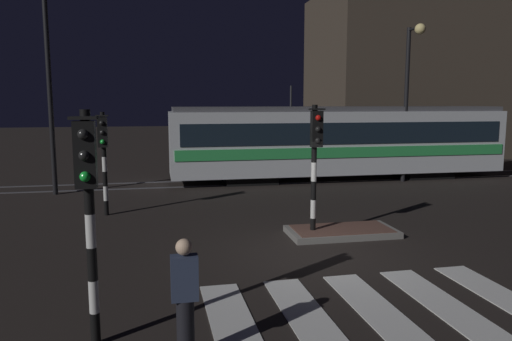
% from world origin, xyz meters
% --- Properties ---
extents(ground_plane, '(120.00, 120.00, 0.00)m').
position_xyz_m(ground_plane, '(0.00, 0.00, 0.00)').
color(ground_plane, black).
extents(rail_near, '(80.00, 0.12, 0.03)m').
position_xyz_m(rail_near, '(0.00, 9.55, 0.01)').
color(rail_near, '#59595E').
rests_on(rail_near, ground).
extents(rail_far, '(80.00, 0.12, 0.03)m').
position_xyz_m(rail_far, '(0.00, 10.98, 0.01)').
color(rail_far, '#59595E').
rests_on(rail_far, ground).
extents(crosswalk_zebra, '(5.66, 3.91, 0.02)m').
position_xyz_m(crosswalk_zebra, '(-0.00, -3.38, 0.01)').
color(crosswalk_zebra, silver).
rests_on(crosswalk_zebra, ground).
extents(traffic_island, '(2.82, 1.38, 0.18)m').
position_xyz_m(traffic_island, '(1.15, 1.46, 0.09)').
color(traffic_island, slate).
rests_on(traffic_island, ground).
extents(traffic_light_corner_near_left, '(0.36, 0.42, 3.38)m').
position_xyz_m(traffic_light_corner_near_left, '(-4.49, -3.47, 2.23)').
color(traffic_light_corner_near_left, black).
rests_on(traffic_light_corner_near_left, ground).
extents(traffic_light_median_centre, '(0.36, 0.42, 3.40)m').
position_xyz_m(traffic_light_median_centre, '(0.36, 1.38, 2.25)').
color(traffic_light_median_centre, black).
rests_on(traffic_light_median_centre, ground).
extents(traffic_light_corner_far_left, '(0.36, 0.42, 3.17)m').
position_xyz_m(traffic_light_corner_far_left, '(-5.14, 4.95, 2.09)').
color(traffic_light_corner_far_left, black).
rests_on(traffic_light_corner_far_left, ground).
extents(street_lamp_trackside_left, '(0.44, 1.21, 7.60)m').
position_xyz_m(street_lamp_trackside_left, '(-7.36, 8.71, 4.78)').
color(street_lamp_trackside_left, black).
rests_on(street_lamp_trackside_left, ground).
extents(street_lamp_trackside_right, '(0.44, 1.21, 6.60)m').
position_xyz_m(street_lamp_trackside_right, '(6.99, 8.91, 4.23)').
color(street_lamp_trackside_right, black).
rests_on(street_lamp_trackside_right, ground).
extents(tram, '(15.06, 2.58, 4.15)m').
position_xyz_m(tram, '(4.40, 10.26, 1.75)').
color(tram, silver).
rests_on(tram, ground).
extents(pedestrian_waiting_at_kerb, '(0.36, 0.24, 1.71)m').
position_xyz_m(pedestrian_waiting_at_kerb, '(-3.24, -4.12, 0.88)').
color(pedestrian_waiting_at_kerb, black).
rests_on(pedestrian_waiting_at_kerb, ground).
extents(building_backdrop, '(16.22, 8.00, 10.21)m').
position_xyz_m(building_backdrop, '(14.90, 19.63, 5.11)').
color(building_backdrop, '#42382D').
rests_on(building_backdrop, ground).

